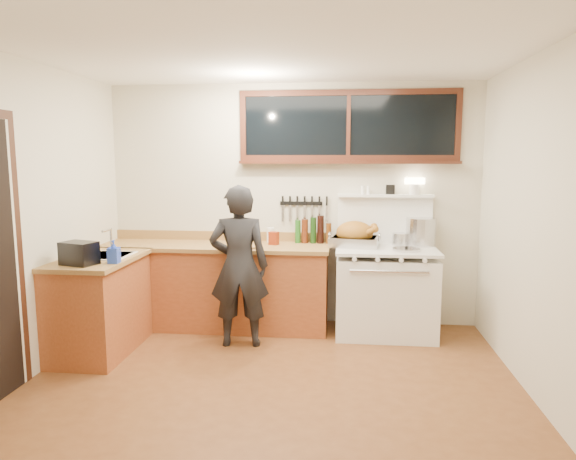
# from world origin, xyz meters

# --- Properties ---
(ground_plane) EXTENTS (4.00, 3.50, 0.02)m
(ground_plane) POSITION_xyz_m (0.00, 0.00, -0.01)
(ground_plane) COLOR brown
(room_shell) EXTENTS (4.10, 3.60, 2.65)m
(room_shell) POSITION_xyz_m (0.00, 0.00, 1.65)
(room_shell) COLOR beige
(room_shell) RESTS_ON ground
(counter_back) EXTENTS (2.44, 0.64, 1.00)m
(counter_back) POSITION_xyz_m (-0.80, 1.45, 0.45)
(counter_back) COLOR brown
(counter_back) RESTS_ON ground
(counter_left) EXTENTS (0.64, 1.09, 0.90)m
(counter_left) POSITION_xyz_m (-1.70, 0.62, 0.45)
(counter_left) COLOR brown
(counter_left) RESTS_ON ground
(sink_unit) EXTENTS (0.50, 0.45, 0.37)m
(sink_unit) POSITION_xyz_m (-1.68, 0.70, 0.85)
(sink_unit) COLOR white
(sink_unit) RESTS_ON counter_left
(vintage_stove) EXTENTS (1.02, 0.74, 1.60)m
(vintage_stove) POSITION_xyz_m (1.00, 1.41, 0.47)
(vintage_stove) COLOR white
(vintage_stove) RESTS_ON ground
(back_window) EXTENTS (2.32, 0.13, 0.77)m
(back_window) POSITION_xyz_m (0.60, 1.72, 2.06)
(back_window) COLOR black
(back_window) RESTS_ON room_shell
(knife_strip) EXTENTS (0.52, 0.03, 0.28)m
(knife_strip) POSITION_xyz_m (0.12, 1.73, 1.31)
(knife_strip) COLOR black
(knife_strip) RESTS_ON room_shell
(man) EXTENTS (0.61, 0.44, 1.56)m
(man) POSITION_xyz_m (-0.43, 0.92, 0.78)
(man) COLOR black
(man) RESTS_ON ground
(soap_bottle) EXTENTS (0.10, 0.10, 0.20)m
(soap_bottle) POSITION_xyz_m (-1.43, 0.39, 1.00)
(soap_bottle) COLOR blue
(soap_bottle) RESTS_ON counter_left
(toaster) EXTENTS (0.33, 0.27, 0.20)m
(toaster) POSITION_xyz_m (-1.70, 0.30, 1.00)
(toaster) COLOR black
(toaster) RESTS_ON counter_left
(cutting_board) EXTENTS (0.51, 0.46, 0.14)m
(cutting_board) POSITION_xyz_m (-0.51, 1.27, 0.95)
(cutting_board) COLOR olive
(cutting_board) RESTS_ON counter_back
(roast_turkey) EXTENTS (0.55, 0.45, 0.26)m
(roast_turkey) POSITION_xyz_m (0.68, 1.49, 1.00)
(roast_turkey) COLOR silver
(roast_turkey) RESTS_ON vintage_stove
(stockpot) EXTENTS (0.40, 0.40, 0.29)m
(stockpot) POSITION_xyz_m (1.37, 1.63, 1.04)
(stockpot) COLOR silver
(stockpot) RESTS_ON vintage_stove
(saucepan) EXTENTS (0.20, 0.30, 0.13)m
(saucepan) POSITION_xyz_m (1.16, 1.62, 0.96)
(saucepan) COLOR silver
(saucepan) RESTS_ON vintage_stove
(pot_lid) EXTENTS (0.28, 0.28, 0.04)m
(pot_lid) POSITION_xyz_m (1.19, 1.29, 0.91)
(pot_lid) COLOR silver
(pot_lid) RESTS_ON vintage_stove
(coffee_tin) EXTENTS (0.11, 0.10, 0.14)m
(coffee_tin) POSITION_xyz_m (-0.17, 1.49, 0.97)
(coffee_tin) COLOR maroon
(coffee_tin) RESTS_ON counter_back
(pitcher) EXTENTS (0.10, 0.10, 0.16)m
(pitcher) POSITION_xyz_m (-0.23, 1.65, 0.98)
(pitcher) COLOR white
(pitcher) RESTS_ON counter_back
(bottle_cluster) EXTENTS (0.39, 0.07, 0.30)m
(bottle_cluster) POSITION_xyz_m (0.24, 1.63, 1.03)
(bottle_cluster) COLOR black
(bottle_cluster) RESTS_ON counter_back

